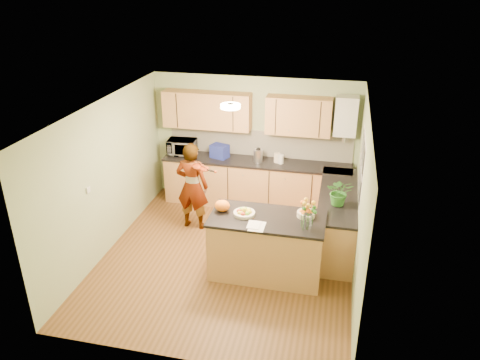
# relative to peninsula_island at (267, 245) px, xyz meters

# --- Properties ---
(floor) EXTENTS (4.50, 4.50, 0.00)m
(floor) POSITION_rel_peninsula_island_xyz_m (-0.69, 0.27, -0.49)
(floor) COLOR #563818
(floor) RESTS_ON ground
(ceiling) EXTENTS (4.00, 4.50, 0.02)m
(ceiling) POSITION_rel_peninsula_island_xyz_m (-0.69, 0.27, 2.01)
(ceiling) COLOR white
(ceiling) RESTS_ON wall_back
(wall_back) EXTENTS (4.00, 0.02, 2.50)m
(wall_back) POSITION_rel_peninsula_island_xyz_m (-0.69, 2.52, 0.76)
(wall_back) COLOR #92A475
(wall_back) RESTS_ON floor
(wall_front) EXTENTS (4.00, 0.02, 2.50)m
(wall_front) POSITION_rel_peninsula_island_xyz_m (-0.69, -1.98, 0.76)
(wall_front) COLOR #92A475
(wall_front) RESTS_ON floor
(wall_left) EXTENTS (0.02, 4.50, 2.50)m
(wall_left) POSITION_rel_peninsula_island_xyz_m (-2.69, 0.27, 0.76)
(wall_left) COLOR #92A475
(wall_left) RESTS_ON floor
(wall_right) EXTENTS (0.02, 4.50, 2.50)m
(wall_right) POSITION_rel_peninsula_island_xyz_m (1.31, 0.27, 0.76)
(wall_right) COLOR #92A475
(wall_right) RESTS_ON floor
(back_counter) EXTENTS (3.64, 0.62, 0.94)m
(back_counter) POSITION_rel_peninsula_island_xyz_m (-0.59, 2.22, -0.02)
(back_counter) COLOR #A87043
(back_counter) RESTS_ON floor
(right_counter) EXTENTS (0.62, 2.24, 0.94)m
(right_counter) POSITION_rel_peninsula_island_xyz_m (1.01, 1.12, -0.02)
(right_counter) COLOR #A87043
(right_counter) RESTS_ON floor
(splashback) EXTENTS (3.60, 0.02, 0.52)m
(splashback) POSITION_rel_peninsula_island_xyz_m (-0.59, 2.51, 0.71)
(splashback) COLOR white
(splashback) RESTS_ON back_counter
(upper_cabinets) EXTENTS (3.20, 0.34, 0.70)m
(upper_cabinets) POSITION_rel_peninsula_island_xyz_m (-0.86, 2.35, 1.36)
(upper_cabinets) COLOR #A87043
(upper_cabinets) RESTS_ON wall_back
(boiler) EXTENTS (0.40, 0.30, 0.86)m
(boiler) POSITION_rel_peninsula_island_xyz_m (1.01, 2.36, 1.41)
(boiler) COLOR silver
(boiler) RESTS_ON wall_back
(window_right) EXTENTS (0.01, 1.30, 1.05)m
(window_right) POSITION_rel_peninsula_island_xyz_m (1.30, 0.87, 1.06)
(window_right) COLOR silver
(window_right) RESTS_ON wall_right
(light_switch) EXTENTS (0.02, 0.09, 0.09)m
(light_switch) POSITION_rel_peninsula_island_xyz_m (-2.67, -0.33, 0.81)
(light_switch) COLOR silver
(light_switch) RESTS_ON wall_left
(ceiling_lamp) EXTENTS (0.30, 0.30, 0.07)m
(ceiling_lamp) POSITION_rel_peninsula_island_xyz_m (-0.69, 0.57, 1.97)
(ceiling_lamp) COLOR #FFEABF
(ceiling_lamp) RESTS_ON ceiling
(peninsula_island) EXTENTS (1.71, 0.87, 0.98)m
(peninsula_island) POSITION_rel_peninsula_island_xyz_m (0.00, 0.00, 0.00)
(peninsula_island) COLOR #A87043
(peninsula_island) RESTS_ON floor
(fruit_dish) EXTENTS (0.32, 0.32, 0.11)m
(fruit_dish) POSITION_rel_peninsula_island_xyz_m (-0.35, -0.00, 0.53)
(fruit_dish) COLOR beige
(fruit_dish) RESTS_ON peninsula_island
(orange_bowl) EXTENTS (0.27, 0.27, 0.16)m
(orange_bowl) POSITION_rel_peninsula_island_xyz_m (0.55, 0.15, 0.55)
(orange_bowl) COLOR beige
(orange_bowl) RESTS_ON peninsula_island
(flower_vase) EXTENTS (0.26, 0.26, 0.48)m
(flower_vase) POSITION_rel_peninsula_island_xyz_m (0.60, -0.18, 0.81)
(flower_vase) COLOR silver
(flower_vase) RESTS_ON peninsula_island
(orange_bag) EXTENTS (0.29, 0.27, 0.18)m
(orange_bag) POSITION_rel_peninsula_island_xyz_m (-0.70, 0.05, 0.57)
(orange_bag) COLOR orange
(orange_bag) RESTS_ON peninsula_island
(papers) EXTENTS (0.22, 0.30, 0.01)m
(papers) POSITION_rel_peninsula_island_xyz_m (-0.10, -0.30, 0.49)
(papers) COLOR white
(papers) RESTS_ON peninsula_island
(violinist) EXTENTS (0.61, 0.43, 1.62)m
(violinist) POSITION_rel_peninsula_island_xyz_m (-1.53, 1.13, 0.32)
(violinist) COLOR #EEB891
(violinist) RESTS_ON floor
(violin) EXTENTS (0.65, 0.57, 0.16)m
(violin) POSITION_rel_peninsula_island_xyz_m (-1.33, 0.91, 0.80)
(violin) COLOR #531205
(violin) RESTS_ON violinist
(microwave) EXTENTS (0.57, 0.41, 0.30)m
(microwave) POSITION_rel_peninsula_island_xyz_m (-2.10, 2.26, 0.60)
(microwave) COLOR silver
(microwave) RESTS_ON back_counter
(blue_box) EXTENTS (0.39, 0.33, 0.26)m
(blue_box) POSITION_rel_peninsula_island_xyz_m (-1.33, 2.25, 0.58)
(blue_box) COLOR navy
(blue_box) RESTS_ON back_counter
(kettle) EXTENTS (0.18, 0.18, 0.33)m
(kettle) POSITION_rel_peninsula_island_xyz_m (-0.55, 2.20, 0.58)
(kettle) COLOR silver
(kettle) RESTS_ON back_counter
(jar_cream) EXTENTS (0.14, 0.14, 0.18)m
(jar_cream) POSITION_rel_peninsula_island_xyz_m (-0.20, 2.25, 0.54)
(jar_cream) COLOR beige
(jar_cream) RESTS_ON back_counter
(jar_white) EXTENTS (0.15, 0.15, 0.17)m
(jar_white) POSITION_rel_peninsula_island_xyz_m (-0.12, 2.21, 0.54)
(jar_white) COLOR silver
(jar_white) RESTS_ON back_counter
(potted_plant) EXTENTS (0.41, 0.36, 0.45)m
(potted_plant) POSITION_rel_peninsula_island_xyz_m (1.01, 0.72, 0.67)
(potted_plant) COLOR #2D6F25
(potted_plant) RESTS_ON right_counter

